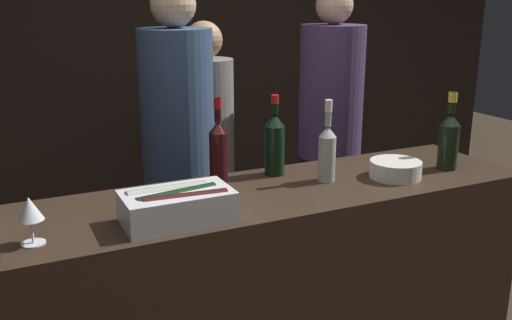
{
  "coord_description": "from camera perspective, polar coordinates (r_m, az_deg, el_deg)",
  "views": [
    {
      "loc": [
        -0.88,
        -1.55,
        1.76
      ],
      "look_at": [
        0.0,
        0.3,
        1.16
      ],
      "focal_mm": 40.0,
      "sensor_mm": 36.0,
      "label": 1
    }
  ],
  "objects": [
    {
      "name": "white_wine_bottle",
      "position": [
        2.26,
        7.12,
        0.98
      ],
      "size": [
        0.07,
        0.07,
        0.33
      ],
      "color": "#9EA899",
      "rests_on": "bar_counter"
    },
    {
      "name": "person_grey_polo",
      "position": [
        2.8,
        -7.72,
        0.83
      ],
      "size": [
        0.35,
        0.35,
        1.82
      ],
      "rotation": [
        0.0,
        0.0,
        2.59
      ],
      "color": "black",
      "rests_on": "ground_plane"
    },
    {
      "name": "bar_counter",
      "position": [
        2.37,
        0.3,
        -15.26
      ],
      "size": [
        2.19,
        0.55,
        1.04
      ],
      "color": "#2D2116",
      "rests_on": "ground_plane"
    },
    {
      "name": "person_in_hoodie",
      "position": [
        3.36,
        -4.97,
        1.45
      ],
      "size": [
        0.33,
        0.33,
        1.62
      ],
      "rotation": [
        0.0,
        0.0,
        -1.72
      ],
      "color": "black",
      "rests_on": "ground_plane"
    },
    {
      "name": "person_blond_tee",
      "position": [
        3.39,
        7.41,
        3.29
      ],
      "size": [
        0.37,
        0.37,
        1.81
      ],
      "rotation": [
        0.0,
        0.0,
        0.2
      ],
      "color": "black",
      "rests_on": "ground_plane"
    },
    {
      "name": "red_wine_bottle_tall",
      "position": [
        2.23,
        -3.78,
        1.09
      ],
      "size": [
        0.07,
        0.07,
        0.34
      ],
      "color": "black",
      "rests_on": "bar_counter"
    },
    {
      "name": "ice_bin_with_bottles",
      "position": [
        1.88,
        -7.91,
        -4.38
      ],
      "size": [
        0.36,
        0.2,
        0.11
      ],
      "color": "silver",
      "rests_on": "bar_counter"
    },
    {
      "name": "champagne_bottle",
      "position": [
        2.54,
        18.73,
        2.07
      ],
      "size": [
        0.08,
        0.08,
        0.33
      ],
      "color": "black",
      "rests_on": "bar_counter"
    },
    {
      "name": "wine_glass",
      "position": [
        1.8,
        -21.7,
        -4.7
      ],
      "size": [
        0.08,
        0.08,
        0.15
      ],
      "color": "silver",
      "rests_on": "bar_counter"
    },
    {
      "name": "bowl_white",
      "position": [
        2.38,
        13.77,
        -0.85
      ],
      "size": [
        0.21,
        0.21,
        0.07
      ],
      "color": "silver",
      "rests_on": "bar_counter"
    },
    {
      "name": "wall_back_chalkboard",
      "position": [
        3.99,
        -12.85,
        10.6
      ],
      "size": [
        6.4,
        0.06,
        2.8
      ],
      "color": "black",
      "rests_on": "ground_plane"
    },
    {
      "name": "red_wine_bottle_burgundy",
      "position": [
        2.33,
        1.87,
        1.76
      ],
      "size": [
        0.08,
        0.08,
        0.33
      ],
      "color": "black",
      "rests_on": "bar_counter"
    }
  ]
}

